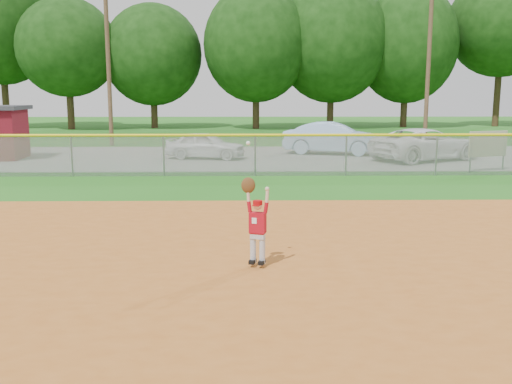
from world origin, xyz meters
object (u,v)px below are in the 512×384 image
at_px(car_blue, 333,138).
at_px(car_white_b, 425,144).
at_px(sponsor_sign, 488,145).
at_px(car_white_a, 206,145).
at_px(ballplayer, 256,221).

distance_m(car_blue, car_white_b, 4.55).
bearing_deg(car_white_b, sponsor_sign, 171.99).
height_order(car_white_a, car_blue, car_blue).
relative_size(car_white_a, car_blue, 0.76).
bearing_deg(ballplayer, car_blue, 77.30).
bearing_deg(car_blue, ballplayer, -175.26).
bearing_deg(ballplayer, car_white_a, 96.96).
bearing_deg(car_blue, car_white_b, -107.46).
height_order(car_white_a, car_white_b, car_white_b).
height_order(car_white_b, sponsor_sign, sponsor_sign).
distance_m(car_white_a, car_blue, 6.37).
bearing_deg(car_white_a, ballplayer, -160.71).
distance_m(sponsor_sign, ballplayer, 15.09).
height_order(car_white_b, ballplayer, ballplayer).
xyz_separation_m(car_blue, car_white_b, (3.73, -2.60, -0.07)).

